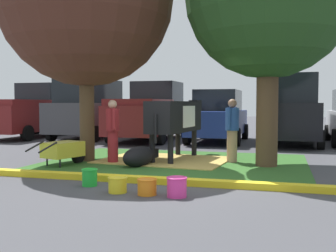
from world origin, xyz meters
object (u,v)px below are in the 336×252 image
bucket_orange (147,186)px  bucket_green (90,177)px  person_visitor_near (113,130)px  person_handler (232,129)px  pickup_truck_maroon (33,112)px  bucket_yellow (118,184)px  cow_holstein (176,117)px  suv_dark_grey (90,109)px  bucket_pink (177,187)px  calf_lying (140,157)px  pickup_truck_black (151,113)px  sedan_blue (218,117)px  wheelbarrow (64,150)px  suv_black (291,110)px

bucket_orange → bucket_green: bearing=161.6°
person_visitor_near → bucket_orange: bearing=-57.9°
person_handler → bucket_orange: person_handler is taller
person_handler → pickup_truck_maroon: bearing=149.5°
bucket_yellow → bucket_orange: bucket_orange is taller
cow_holstein → bucket_orange: bearing=-81.9°
person_handler → bucket_yellow: person_handler is taller
bucket_orange → suv_dark_grey: size_ratio=0.07×
bucket_orange → pickup_truck_maroon: (-8.60, 9.62, 0.97)m
bucket_orange → bucket_pink: 0.51m
calf_lying → bucket_yellow: calf_lying is taller
bucket_yellow → pickup_truck_black: size_ratio=0.06×
bucket_pink → pickup_truck_maroon: pickup_truck_maroon is taller
bucket_yellow → bucket_orange: size_ratio=0.99×
person_handler → sedan_blue: sedan_blue is taller
person_handler → bucket_pink: person_handler is taller
bucket_orange → sedan_blue: sedan_blue is taller
wheelbarrow → sedan_blue: bearing=69.7°
pickup_truck_black → bucket_orange: bearing=-72.4°
bucket_yellow → sedan_blue: sedan_blue is taller
cow_holstein → bucket_orange: 4.35m
wheelbarrow → bucket_yellow: wheelbarrow is taller
person_handler → bucket_yellow: (-1.45, -3.99, -0.73)m
person_visitor_near → suv_dark_grey: 7.59m
wheelbarrow → bucket_yellow: (2.39, -2.39, -0.25)m
pickup_truck_maroon → cow_holstein: bearing=-34.2°
bucket_yellow → suv_black: size_ratio=0.07×
person_handler → pickup_truck_black: (-3.98, 5.62, 0.25)m
bucket_green → suv_dark_grey: 10.33m
pickup_truck_black → cow_holstein: bearing=-65.6°
pickup_truck_maroon → sedan_blue: pickup_truck_maroon is taller
bucket_orange → bucket_pink: bearing=-1.2°
wheelbarrow → bucket_green: size_ratio=5.14×
bucket_pink → sedan_blue: 9.63m
bucket_pink → bucket_yellow: bearing=177.5°
bucket_green → bucket_pink: bucket_pink is taller
bucket_orange → suv_dark_grey: 11.28m
pickup_truck_black → bucket_pink: bearing=-69.7°
bucket_orange → suv_dark_grey: suv_dark_grey is taller
person_handler → pickup_truck_maroon: (-9.51, 5.59, 0.25)m
cow_holstein → bucket_yellow: 4.27m
person_handler → bucket_green: bearing=-120.8°
calf_lying → wheelbarrow: wheelbarrow is taller
person_handler → suv_black: (1.51, 5.29, 0.40)m
bucket_green → suv_dark_grey: bearing=116.4°
calf_lying → bucket_orange: bearing=-68.0°
bucket_yellow → pickup_truck_maroon: size_ratio=0.06×
calf_lying → bucket_yellow: bearing=-77.8°
cow_holstein → pickup_truck_black: 5.99m
calf_lying → person_handler: (2.05, 1.21, 0.63)m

